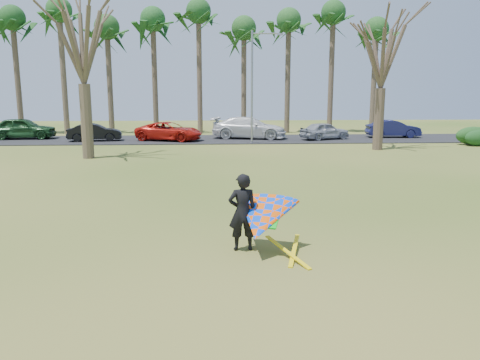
{
  "coord_description": "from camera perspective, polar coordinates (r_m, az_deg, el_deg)",
  "views": [
    {
      "loc": [
        -0.81,
        -12.15,
        3.8
      ],
      "look_at": [
        0.0,
        2.0,
        1.1
      ],
      "focal_mm": 35.0,
      "sensor_mm": 36.0,
      "label": 1
    }
  ],
  "objects": [
    {
      "name": "parking_strip",
      "position": [
        37.35,
        -2.02,
        4.98
      ],
      "size": [
        46.0,
        7.0,
        0.06
      ],
      "primitive_type": "cube",
      "color": "black",
      "rests_on": "ground"
    },
    {
      "name": "streetlight",
      "position": [
        34.28,
        1.74,
        11.89
      ],
      "size": [
        2.28,
        0.18,
        8.0
      ],
      "color": "gray",
      "rests_on": "ground"
    },
    {
      "name": "car_0",
      "position": [
        41.09,
        -24.96,
        5.75
      ],
      "size": [
        5.1,
        2.35,
        1.69
      ],
      "primitive_type": "imported",
      "rotation": [
        0.0,
        0.0,
        1.64
      ],
      "color": "#193E1C",
      "rests_on": "parking_strip"
    },
    {
      "name": "kite_flyer",
      "position": [
        11.08,
        2.38,
        -4.61
      ],
      "size": [
        2.13,
        2.39,
        2.04
      ],
      "color": "black",
      "rests_on": "ground"
    },
    {
      "name": "palm_9",
      "position": [
        45.93,
        16.3,
        17.08
      ],
      "size": [
        4.84,
        4.84,
        10.84
      ],
      "color": "#4B3D2D",
      "rests_on": "ground"
    },
    {
      "name": "palm_2",
      "position": [
        45.62,
        -21.19,
        18.56
      ],
      "size": [
        4.84,
        4.84,
        12.24
      ],
      "color": "brown",
      "rests_on": "ground"
    },
    {
      "name": "palm_6",
      "position": [
        43.57,
        0.48,
        17.86
      ],
      "size": [
        4.84,
        4.84,
        10.84
      ],
      "color": "#453629",
      "rests_on": "ground"
    },
    {
      "name": "car_4",
      "position": [
        37.53,
        10.27,
        5.93
      ],
      "size": [
        4.28,
        2.97,
        1.35
      ],
      "primitive_type": "imported",
      "rotation": [
        0.0,
        0.0,
        1.95
      ],
      "color": "#979BA4",
      "rests_on": "parking_strip"
    },
    {
      "name": "car_3",
      "position": [
        37.66,
        1.13,
        6.4
      ],
      "size": [
        6.32,
        3.72,
        1.72
      ],
      "primitive_type": "imported",
      "rotation": [
        0.0,
        0.0,
        1.34
      ],
      "color": "silver",
      "rests_on": "parking_strip"
    },
    {
      "name": "palm_8",
      "position": [
        44.99,
        11.31,
        19.18
      ],
      "size": [
        4.84,
        4.84,
        12.24
      ],
      "color": "#4B3B2D",
      "rests_on": "ground"
    },
    {
      "name": "palm_7",
      "position": [
        44.1,
        5.96,
        18.61
      ],
      "size": [
        4.84,
        4.84,
        11.54
      ],
      "color": "#4E3E2F",
      "rests_on": "ground"
    },
    {
      "name": "bare_tree_right",
      "position": [
        32.15,
        17.01,
        15.27
      ],
      "size": [
        6.27,
        6.27,
        9.21
      ],
      "color": "#48372B",
      "rests_on": "ground"
    },
    {
      "name": "palm_1",
      "position": [
        46.84,
        -26.0,
        17.15
      ],
      "size": [
        4.84,
        4.84,
        11.54
      ],
      "color": "#4E3E2F",
      "rests_on": "ground"
    },
    {
      "name": "bare_tree_left",
      "position": [
        28.26,
        -18.8,
        16.56
      ],
      "size": [
        6.6,
        6.6,
        9.7
      ],
      "color": "#453729",
      "rests_on": "ground"
    },
    {
      "name": "palm_5",
      "position": [
        43.69,
        -5.09,
        19.6
      ],
      "size": [
        4.84,
        4.84,
        12.24
      ],
      "color": "brown",
      "rests_on": "ground"
    },
    {
      "name": "car_1",
      "position": [
        37.45,
        -17.31,
        5.58
      ],
      "size": [
        4.16,
        1.96,
        1.32
      ],
      "primitive_type": "imported",
      "rotation": [
        0.0,
        0.0,
        1.72
      ],
      "color": "black",
      "rests_on": "parking_strip"
    },
    {
      "name": "palm_4",
      "position": [
        43.88,
        -10.58,
        18.53
      ],
      "size": [
        4.84,
        4.84,
        11.54
      ],
      "color": "#4B3D2D",
      "rests_on": "ground"
    },
    {
      "name": "ground",
      "position": [
        12.75,
        0.52,
        -6.55
      ],
      "size": [
        100.0,
        100.0,
        0.0
      ],
      "primitive_type": "plane",
      "color": "#254F11",
      "rests_on": "ground"
    },
    {
      "name": "palm_3",
      "position": [
        44.44,
        -15.92,
        17.32
      ],
      "size": [
        4.84,
        4.84,
        10.84
      ],
      "color": "#4A3B2C",
      "rests_on": "ground"
    },
    {
      "name": "hedge_near",
      "position": [
        37.7,
        26.59,
        4.86
      ],
      "size": [
        2.6,
        1.18,
        1.3
      ],
      "primitive_type": "ellipsoid",
      "color": "#173E16",
      "rests_on": "ground"
    },
    {
      "name": "car_2",
      "position": [
        36.48,
        -8.62,
        5.89
      ],
      "size": [
        5.57,
        3.88,
        1.41
      ],
      "primitive_type": "imported",
      "rotation": [
        0.0,
        0.0,
        1.24
      ],
      "color": "#B7170E",
      "rests_on": "parking_strip"
    },
    {
      "name": "hedge_far",
      "position": [
        36.9,
        27.14,
        4.59
      ],
      "size": [
        2.07,
        0.98,
        1.15
      ],
      "primitive_type": "ellipsoid",
      "color": "#153A17",
      "rests_on": "ground"
    },
    {
      "name": "car_5",
      "position": [
        40.55,
        18.16,
        5.96
      ],
      "size": [
        4.36,
        1.74,
        1.41
      ],
      "primitive_type": "imported",
      "rotation": [
        0.0,
        0.0,
        1.51
      ],
      "color": "#171945",
      "rests_on": "parking_strip"
    }
  ]
}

